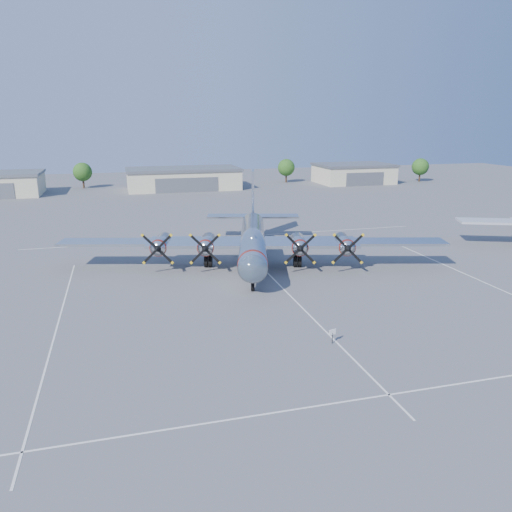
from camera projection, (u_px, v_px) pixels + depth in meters
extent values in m
plane|color=#515153|center=(283.00, 288.00, 52.83)|extent=(260.00, 260.00, 0.00)
cube|color=silver|center=(57.00, 329.00, 42.58)|extent=(0.15, 40.00, 0.01)
cube|color=silver|center=(299.00, 305.00, 48.17)|extent=(0.15, 40.00, 0.01)
cube|color=silver|center=(491.00, 285.00, 53.77)|extent=(0.15, 40.00, 0.01)
cube|color=silver|center=(389.00, 395.00, 32.36)|extent=(60.00, 0.15, 0.01)
cube|color=silver|center=(231.00, 237.00, 76.09)|extent=(60.00, 0.15, 0.01)
cube|color=beige|center=(183.00, 180.00, 128.50)|extent=(28.00, 14.00, 4.80)
cube|color=slate|center=(183.00, 169.00, 127.79)|extent=(28.60, 14.60, 0.60)
cube|color=slate|center=(187.00, 185.00, 122.10)|extent=(15.40, 0.20, 3.60)
cube|color=beige|center=(353.00, 174.00, 140.70)|extent=(20.00, 14.00, 4.80)
cube|color=slate|center=(354.00, 165.00, 139.99)|extent=(20.60, 14.60, 0.60)
cube|color=slate|center=(365.00, 179.00, 134.30)|extent=(11.00, 0.20, 3.60)
cylinder|color=#382619|center=(84.00, 183.00, 129.85)|extent=(0.50, 0.50, 2.80)
sphere|color=#1A4E16|center=(83.00, 172.00, 129.10)|extent=(4.80, 4.80, 4.80)
cylinder|color=#382619|center=(286.00, 178.00, 141.97)|extent=(0.50, 0.50, 2.80)
sphere|color=#1A4E16|center=(286.00, 167.00, 141.22)|extent=(4.80, 4.80, 4.80)
cylinder|color=#382619|center=(419.00, 177.00, 144.19)|extent=(0.50, 0.50, 2.80)
sphere|color=#1A4E16|center=(420.00, 167.00, 143.44)|extent=(4.80, 4.80, 4.80)
cylinder|color=black|center=(332.00, 338.00, 39.70)|extent=(0.07, 0.07, 0.92)
cube|color=white|center=(333.00, 332.00, 39.56)|extent=(0.62, 0.20, 0.46)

